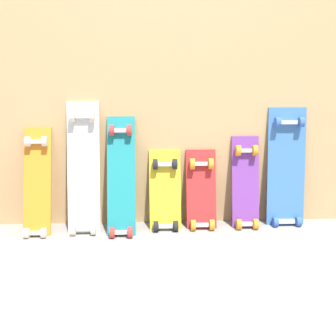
% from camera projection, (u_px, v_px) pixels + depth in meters
% --- Properties ---
extents(ground_plane, '(12.00, 12.00, 0.00)m').
position_uv_depth(ground_plane, '(167.00, 224.00, 2.79)').
color(ground_plane, gray).
extents(plywood_wall_panel, '(2.78, 0.04, 1.59)m').
position_uv_depth(plywood_wall_panel, '(167.00, 96.00, 2.68)').
color(plywood_wall_panel, tan).
rests_on(plywood_wall_panel, ground).
extents(skateboard_orange, '(0.16, 0.27, 0.69)m').
position_uv_depth(skateboard_orange, '(37.00, 187.00, 2.62)').
color(skateboard_orange, orange).
rests_on(skateboard_orange, ground).
extents(skateboard_white, '(0.19, 0.24, 0.83)m').
position_uv_depth(skateboard_white, '(84.00, 173.00, 2.63)').
color(skateboard_white, silver).
rests_on(skateboard_white, ground).
extents(skateboard_teal, '(0.17, 0.29, 0.75)m').
position_uv_depth(skateboard_teal, '(121.00, 181.00, 2.62)').
color(skateboard_teal, '#197A7F').
rests_on(skateboard_teal, ground).
extents(skateboard_yellow, '(0.19, 0.21, 0.54)m').
position_uv_depth(skateboard_yellow, '(165.00, 195.00, 2.70)').
color(skateboard_yellow, gold).
rests_on(skateboard_yellow, ground).
extents(skateboard_red, '(0.18, 0.20, 0.54)m').
position_uv_depth(skateboard_red, '(201.00, 194.00, 2.72)').
color(skateboard_red, '#B22626').
rests_on(skateboard_red, ground).
extents(skateboard_purple, '(0.17, 0.20, 0.62)m').
position_uv_depth(skateboard_purple, '(246.00, 187.00, 2.72)').
color(skateboard_purple, '#6B338C').
rests_on(skateboard_purple, ground).
extents(skateboard_blue, '(0.24, 0.16, 0.79)m').
position_uv_depth(skateboard_blue, '(286.00, 172.00, 2.74)').
color(skateboard_blue, '#386BAD').
rests_on(skateboard_blue, ground).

